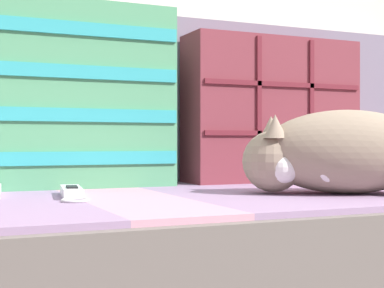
{
  "coord_description": "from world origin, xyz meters",
  "views": [
    {
      "loc": [
        -0.52,
        -1.01,
        0.48
      ],
      "look_at": [
        -0.06,
        0.05,
        0.48
      ],
      "focal_mm": 55.0,
      "sensor_mm": 36.0,
      "label": 1
    }
  ],
  "objects_px": {
    "sleeping_cat": "(335,154)",
    "throw_pillow_striped": "(86,96)",
    "throw_pillow_quilted": "(272,110)",
    "game_remote_near": "(72,192)",
    "couch": "(202,281)"
  },
  "relations": [
    {
      "from": "sleeping_cat",
      "to": "throw_pillow_striped",
      "type": "bearing_deg",
      "value": 137.64
    },
    {
      "from": "couch",
      "to": "game_remote_near",
      "type": "xyz_separation_m",
      "value": [
        -0.28,
        -0.03,
        0.2
      ]
    },
    {
      "from": "couch",
      "to": "game_remote_near",
      "type": "bearing_deg",
      "value": -174.65
    },
    {
      "from": "couch",
      "to": "sleeping_cat",
      "type": "height_order",
      "value": "sleeping_cat"
    },
    {
      "from": "throw_pillow_striped",
      "to": "game_remote_near",
      "type": "relative_size",
      "value": 2.06
    },
    {
      "from": "couch",
      "to": "sleeping_cat",
      "type": "distance_m",
      "value": 0.39
    },
    {
      "from": "couch",
      "to": "throw_pillow_striped",
      "type": "bearing_deg",
      "value": 133.58
    },
    {
      "from": "throw_pillow_quilted",
      "to": "game_remote_near",
      "type": "xyz_separation_m",
      "value": [
        -0.58,
        -0.24,
        -0.18
      ]
    },
    {
      "from": "throw_pillow_quilted",
      "to": "game_remote_near",
      "type": "bearing_deg",
      "value": -158.0
    },
    {
      "from": "sleeping_cat",
      "to": "game_remote_near",
      "type": "height_order",
      "value": "sleeping_cat"
    },
    {
      "from": "throw_pillow_quilted",
      "to": "throw_pillow_striped",
      "type": "xyz_separation_m",
      "value": [
        -0.5,
        -0.0,
        0.02
      ]
    },
    {
      "from": "throw_pillow_striped",
      "to": "sleeping_cat",
      "type": "distance_m",
      "value": 0.58
    },
    {
      "from": "couch",
      "to": "throw_pillow_striped",
      "type": "height_order",
      "value": "throw_pillow_striped"
    },
    {
      "from": "game_remote_near",
      "to": "throw_pillow_quilted",
      "type": "bearing_deg",
      "value": 22.0
    },
    {
      "from": "throw_pillow_striped",
      "to": "game_remote_near",
      "type": "xyz_separation_m",
      "value": [
        -0.08,
        -0.24,
        -0.2
      ]
    }
  ]
}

